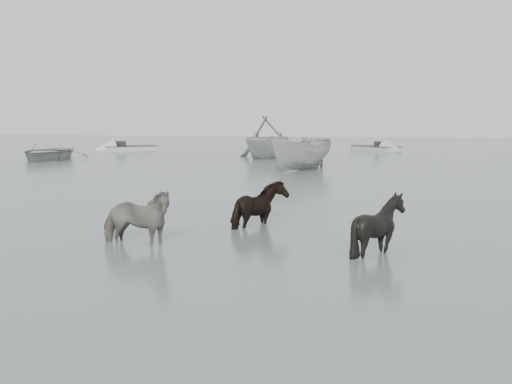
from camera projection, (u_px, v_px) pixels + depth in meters
The scene contains 9 objects.
ground at pixel (196, 245), 12.75m from camera, with size 140.00×140.00×0.00m, color #546461.
pony_pinto at pixel (136, 211), 12.72m from camera, with size 0.73×1.61×1.36m, color black.
pony_dark at pixel (261, 197), 14.89m from camera, with size 1.35×1.15×1.36m, color black.
pony_black at pixel (379, 217), 11.88m from camera, with size 1.10×1.24×1.36m, color black.
rowboat_lead at pixel (47, 150), 37.97m from camera, with size 3.83×5.36×1.11m, color #A7A7A2.
rowboat_trail at pixel (268, 136), 39.40m from camera, with size 4.48×5.19×2.73m, color #A7A9A7.
boat_small at pixel (301, 152), 30.40m from camera, with size 1.74×4.64×1.79m, color #ABACA7.
skiff_outer at pixel (129, 146), 48.03m from camera, with size 5.50×1.60×0.75m, color beige, non-canonical shape.
skiff_mid at pixel (376, 146), 47.69m from camera, with size 5.50×1.60×0.75m, color #A0A2A0, non-canonical shape.
Camera 1 is at (4.04, -11.93, 2.53)m, focal length 45.00 mm.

